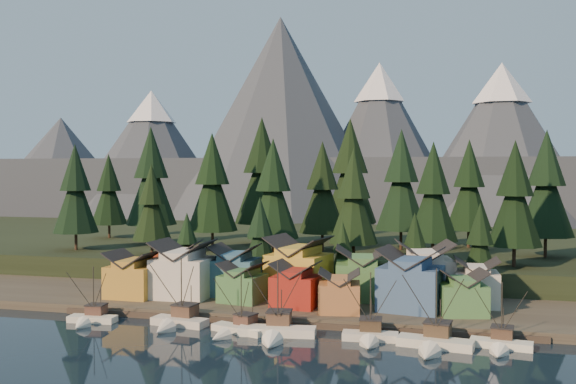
% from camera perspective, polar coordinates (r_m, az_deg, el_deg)
% --- Properties ---
extents(ground, '(500.00, 500.00, 0.00)m').
position_cam_1_polar(ground, '(92.12, -2.53, -14.07)').
color(ground, black).
rests_on(ground, ground).
extents(shore_strip, '(400.00, 50.00, 1.50)m').
position_cam_1_polar(shore_strip, '(129.70, 2.65, -8.97)').
color(shore_strip, '#383129').
rests_on(shore_strip, ground).
extents(hillside, '(420.00, 100.00, 6.00)m').
position_cam_1_polar(hillside, '(178.00, 5.91, -5.22)').
color(hillside, black).
rests_on(hillside, ground).
extents(dock, '(80.00, 4.00, 1.00)m').
position_cam_1_polar(dock, '(107.37, 0.07, -11.44)').
color(dock, '#40352E').
rests_on(dock, ground).
extents(mountain_ridge, '(560.00, 190.00, 90.00)m').
position_cam_1_polar(mountain_ridge, '(299.76, 8.57, 2.15)').
color(mountain_ridge, '#434A57').
rests_on(mountain_ridge, ground).
extents(boat_0, '(8.37, 8.99, 10.26)m').
position_cam_1_polar(boat_0, '(112.76, -17.21, -10.09)').
color(boat_0, silver).
rests_on(boat_0, ground).
extents(boat_1, '(9.88, 10.51, 12.23)m').
position_cam_1_polar(boat_1, '(106.96, -9.91, -10.46)').
color(boat_1, beige).
rests_on(boat_1, ground).
extents(boat_2, '(9.77, 10.12, 10.17)m').
position_cam_1_polar(boat_2, '(101.51, -4.75, -11.46)').
color(boat_2, beige).
rests_on(boat_2, ground).
extents(boat_3, '(12.43, 13.31, 12.66)m').
position_cam_1_polar(boat_3, '(99.11, -1.09, -11.54)').
color(boat_3, white).
rests_on(boat_3, ground).
extents(boat_4, '(8.69, 9.35, 11.25)m').
position_cam_1_polar(boat_4, '(97.59, 7.30, -11.77)').
color(boat_4, beige).
rests_on(boat_4, ground).
extents(boat_5, '(11.37, 12.09, 12.57)m').
position_cam_1_polar(boat_5, '(95.08, 12.83, -12.12)').
color(boat_5, beige).
rests_on(boat_5, ground).
extents(boat_6, '(9.15, 9.73, 10.39)m').
position_cam_1_polar(boat_6, '(97.65, 18.39, -12.03)').
color(boat_6, white).
rests_on(boat_6, ground).
extents(house_front_0, '(8.82, 8.36, 8.61)m').
position_cam_1_polar(house_front_0, '(124.68, -13.64, -7.01)').
color(house_front_0, '#B2842D').
rests_on(house_front_0, shore_strip).
extents(house_front_1, '(10.27, 9.87, 10.61)m').
position_cam_1_polar(house_front_1, '(122.54, -9.31, -6.64)').
color(house_front_1, beige).
rests_on(house_front_1, shore_strip).
extents(house_front_2, '(8.45, 8.50, 7.17)m').
position_cam_1_polar(house_front_2, '(117.57, -4.05, -7.89)').
color(house_front_2, '#3C6F3C').
rests_on(house_front_2, shore_strip).
extents(house_front_3, '(8.29, 7.96, 7.80)m').
position_cam_1_polar(house_front_3, '(113.07, 0.67, -8.11)').
color(house_front_3, maroon).
rests_on(house_front_3, shore_strip).
extents(house_front_4, '(7.84, 8.29, 7.00)m').
position_cam_1_polar(house_front_4, '(109.52, 4.59, -8.68)').
color(house_front_4, '#A6693B').
rests_on(house_front_4, shore_strip).
extents(house_front_5, '(11.54, 10.80, 10.58)m').
position_cam_1_polar(house_front_5, '(111.91, 10.84, -7.50)').
color(house_front_5, '#35537E').
rests_on(house_front_5, shore_strip).
extents(house_front_6, '(8.74, 8.43, 7.39)m').
position_cam_1_polar(house_front_6, '(110.79, 15.25, -8.51)').
color(house_front_6, '#4A8045').
rests_on(house_front_6, shore_strip).
extents(house_back_0, '(10.32, 10.03, 9.81)m').
position_cam_1_polar(house_back_0, '(128.56, -9.90, -6.43)').
color(house_back_0, '#993517').
rests_on(house_back_0, shore_strip).
extents(house_back_1, '(8.57, 8.67, 9.51)m').
position_cam_1_polar(house_back_1, '(123.74, -4.75, -6.81)').
color(house_back_1, '#325C77').
rests_on(house_back_1, shore_strip).
extents(house_back_2, '(12.48, 11.82, 11.27)m').
position_cam_1_polar(house_back_2, '(122.11, 0.95, -6.48)').
color(house_back_2, gold).
rests_on(house_back_2, shore_strip).
extents(house_back_3, '(10.70, 9.80, 9.75)m').
position_cam_1_polar(house_back_3, '(119.50, 6.63, -7.07)').
color(house_back_3, '#487E44').
rests_on(house_back_3, shore_strip).
extents(house_back_4, '(11.55, 11.24, 10.77)m').
position_cam_1_polar(house_back_4, '(120.79, 12.03, -6.75)').
color(house_back_4, silver).
rests_on(house_back_4, shore_strip).
extents(house_back_5, '(7.79, 7.88, 8.37)m').
position_cam_1_polar(house_back_5, '(118.23, 16.41, -7.60)').
color(house_back_5, beige).
rests_on(house_back_5, shore_strip).
extents(tree_hill_0, '(10.99, 10.99, 25.60)m').
position_cam_1_polar(tree_hill_0, '(162.46, -18.37, -0.00)').
color(tree_hill_0, '#332319').
rests_on(tree_hill_0, hillside).
extents(tree_hill_1, '(13.14, 13.14, 30.62)m').
position_cam_1_polar(tree_hill_1, '(170.41, -12.07, 1.08)').
color(tree_hill_1, '#332319').
rests_on(tree_hill_1, hillside).
extents(tree_hill_2, '(8.89, 8.89, 20.70)m').
position_cam_1_polar(tree_hill_2, '(148.26, -12.02, -1.17)').
color(tree_hill_2, '#332319').
rests_on(tree_hill_2, hillside).
extents(tree_hill_3, '(12.14, 12.14, 28.28)m').
position_cam_1_polar(tree_hill_3, '(155.07, -6.75, 0.54)').
color(tree_hill_3, '#332319').
rests_on(tree_hill_3, hillside).
extents(tree_hill_4, '(14.17, 14.17, 33.00)m').
position_cam_1_polar(tree_hill_4, '(166.65, -2.33, 1.55)').
color(tree_hill_4, '#332319').
rests_on(tree_hill_4, hillside).
extents(tree_hill_5, '(11.28, 11.28, 26.29)m').
position_cam_1_polar(tree_hill_5, '(139.94, -1.33, -0.06)').
color(tree_hill_5, '#332319').
rests_on(tree_hill_5, hillside).
extents(tree_hill_6, '(11.23, 11.23, 26.16)m').
position_cam_1_polar(tree_hill_6, '(152.68, 3.08, 0.09)').
color(tree_hill_6, '#332319').
rests_on(tree_hill_6, hillside).
extents(tree_hill_7, '(10.33, 10.33, 24.06)m').
position_cam_1_polar(tree_hill_7, '(134.29, 5.86, -0.68)').
color(tree_hill_7, '#332319').
rests_on(tree_hill_7, hillside).
extents(tree_hill_8, '(12.55, 12.55, 29.25)m').
position_cam_1_polar(tree_hill_8, '(157.16, 10.03, 0.74)').
color(tree_hill_8, '#332319').
rests_on(tree_hill_8, hillside).
extents(tree_hill_9, '(10.93, 10.93, 25.46)m').
position_cam_1_polar(tree_hill_9, '(139.85, 12.78, -0.30)').
color(tree_hill_9, '#332319').
rests_on(tree_hill_9, hillside).
extents(tree_hill_10, '(11.56, 11.56, 26.92)m').
position_cam_1_polar(tree_hill_10, '(164.82, 15.79, 0.31)').
color(tree_hill_10, '#332319').
rests_on(tree_hill_10, hillside).
extents(tree_hill_11, '(10.88, 10.88, 25.35)m').
position_cam_1_polar(tree_hill_11, '(135.38, 19.51, -0.47)').
color(tree_hill_11, '#332319').
rests_on(tree_hill_11, hillside).
extents(tree_hill_12, '(12.14, 12.14, 28.29)m').
position_cam_1_polar(tree_hill_12, '(152.11, 21.97, 0.37)').
color(tree_hill_12, '#332319').
rests_on(tree_hill_12, hillside).
extents(tree_hill_15, '(14.09, 14.09, 32.83)m').
position_cam_1_polar(tree_hill_15, '(168.65, 5.54, 1.51)').
color(tree_hill_15, '#332319').
rests_on(tree_hill_15, hillside).
extents(tree_hill_16, '(10.21, 10.21, 23.78)m').
position_cam_1_polar(tree_hill_16, '(187.82, -15.63, -0.01)').
color(tree_hill_16, '#332319').
rests_on(tree_hill_16, hillside).
extents(tree_shore_0, '(6.43, 6.43, 14.97)m').
position_cam_1_polar(tree_shore_0, '(136.67, -8.96, -4.64)').
color(tree_shore_0, '#332319').
rests_on(tree_shore_0, shore_strip).
extents(tree_shore_1, '(7.91, 7.91, 18.42)m').
position_cam_1_polar(tree_shore_1, '(131.00, -2.51, -4.07)').
color(tree_shore_1, '#332319').
rests_on(tree_shore_1, shore_strip).
extents(tree_shore_2, '(5.92, 5.92, 13.79)m').
position_cam_1_polar(tree_shore_2, '(127.47, 4.86, -5.40)').
color(tree_shore_2, '#332319').
rests_on(tree_shore_2, shore_strip).
extents(tree_shore_3, '(6.79, 6.79, 15.81)m').
position_cam_1_polar(tree_shore_3, '(125.82, 11.19, -5.02)').
color(tree_shore_3, '#332319').
rests_on(tree_shore_3, shore_strip).
extents(tree_shore_4, '(7.64, 7.64, 17.80)m').
position_cam_1_polar(tree_shore_4, '(125.63, 16.69, -4.58)').
color(tree_shore_4, '#332319').
rests_on(tree_shore_4, shore_strip).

